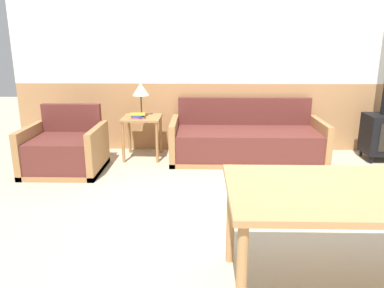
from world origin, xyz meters
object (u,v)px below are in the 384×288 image
(armchair, at_px, (65,151))
(table_lamp, at_px, (141,91))
(side_table, at_px, (142,124))
(dining_table, at_px, (375,200))
(couch, at_px, (246,142))

(armchair, height_order, table_lamp, table_lamp)
(armchair, height_order, side_table, armchair)
(side_table, bearing_deg, table_lamp, 100.62)
(side_table, xyz_separation_m, dining_table, (1.88, -2.96, 0.19))
(couch, relative_size, table_lamp, 4.54)
(armchair, bearing_deg, couch, 3.20)
(armchair, distance_m, dining_table, 3.68)
(side_table, bearing_deg, armchair, -146.66)
(couch, relative_size, dining_table, 1.15)
(armchair, height_order, dining_table, armchair)
(side_table, height_order, table_lamp, table_lamp)
(couch, distance_m, side_table, 1.47)
(side_table, bearing_deg, dining_table, -57.55)
(side_table, distance_m, dining_table, 3.51)
(armchair, xyz_separation_m, dining_table, (2.78, -2.37, 0.42))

